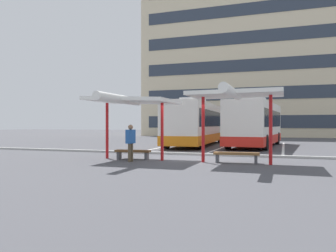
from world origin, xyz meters
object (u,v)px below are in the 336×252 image
at_px(bench_1, 236,155).
at_px(waiting_shelter_1, 235,95).
at_px(coach_bus_1, 255,124).
at_px(waiting_passenger_0, 131,140).
at_px(bench_0, 133,152).
at_px(coach_bus_0, 197,124).
at_px(waiting_shelter_0, 131,102).

bearing_deg(bench_1, waiting_shelter_1, -90.00).
xyz_separation_m(coach_bus_1, waiting_passenger_0, (-4.35, -12.31, -0.73)).
xyz_separation_m(bench_0, waiting_passenger_0, (0.30, -0.86, 0.60)).
bearing_deg(coach_bus_0, waiting_shelter_1, -68.82).
height_order(bench_0, waiting_passenger_0, waiting_passenger_0).
bearing_deg(waiting_shelter_1, bench_1, 90.00).
distance_m(bench_0, bench_1, 4.76).
relative_size(waiting_shelter_0, bench_0, 2.90).
bearing_deg(coach_bus_0, coach_bus_1, -2.19).
bearing_deg(waiting_shelter_1, waiting_passenger_0, -172.31).
bearing_deg(waiting_shelter_1, coach_bus_0, 111.18).
height_order(bench_0, waiting_shelter_1, waiting_shelter_1).
bearing_deg(bench_1, waiting_shelter_0, -175.73).
xyz_separation_m(waiting_shelter_0, waiting_passenger_0, (0.30, -0.70, -1.76)).
relative_size(coach_bus_0, waiting_shelter_1, 2.75).
bearing_deg(waiting_shelter_0, coach_bus_0, 89.25).
bearing_deg(waiting_passenger_0, coach_bus_0, 90.65).
xyz_separation_m(coach_bus_1, waiting_shelter_0, (-4.64, -11.61, 1.03)).
distance_m(coach_bus_1, bench_0, 12.43).
relative_size(coach_bus_1, waiting_shelter_1, 2.37).
height_order(coach_bus_1, bench_0, coach_bus_1).
xyz_separation_m(waiting_shelter_0, bench_0, (0.00, 0.16, -2.36)).
bearing_deg(waiting_shelter_0, waiting_passenger_0, -66.93).
height_order(coach_bus_0, waiting_passenger_0, coach_bus_0).
relative_size(waiting_shelter_0, bench_1, 2.54).
height_order(coach_bus_0, waiting_shelter_1, coach_bus_0).
relative_size(coach_bus_0, bench_0, 7.16).
bearing_deg(bench_1, coach_bus_1, 90.57).
height_order(coach_bus_1, waiting_shelter_1, coach_bus_1).
distance_m(coach_bus_0, waiting_passenger_0, 12.50).
distance_m(coach_bus_0, bench_0, 11.70).
distance_m(bench_0, waiting_shelter_1, 5.38).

